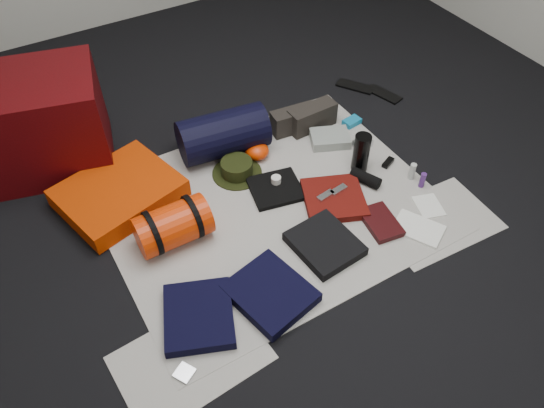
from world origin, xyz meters
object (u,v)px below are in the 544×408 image
water_bottle (361,153)px  red_cabinet (43,122)px  paperback_book (381,222)px  navy_duffel (223,134)px  sleeping_pad (119,193)px  compact_camera (363,143)px  stuff_sack (173,226)px

water_bottle → red_cabinet: bearing=146.7°
paperback_book → navy_duffel: bearing=123.8°
sleeping_pad → water_bottle: (1.19, -0.43, 0.06)m
sleeping_pad → navy_duffel: 0.64m
navy_duffel → compact_camera: bearing=-19.8°
sleeping_pad → compact_camera: (1.32, -0.29, -0.03)m
red_cabinet → paperback_book: bearing=-32.1°
sleeping_pad → red_cabinet: bearing=112.2°
sleeping_pad → water_bottle: bearing=-19.8°
stuff_sack → navy_duffel: navy_duffel is taller
water_bottle → navy_duffel: bearing=138.7°
sleeping_pad → compact_camera: bearing=-12.5°
red_cabinet → navy_duffel: (0.83, -0.42, -0.13)m
navy_duffel → water_bottle: navy_duffel is taller
red_cabinet → water_bottle: bearing=-19.1°
navy_duffel → red_cabinet: bearing=160.6°
compact_camera → navy_duffel: bearing=154.9°
sleeping_pad → compact_camera: 1.36m
sleeping_pad → navy_duffel: (0.63, 0.07, 0.07)m
navy_duffel → compact_camera: size_ratio=4.68×
compact_camera → paperback_book: compact_camera is taller
stuff_sack → navy_duffel: size_ratio=0.72×
red_cabinet → paperback_book: 1.81m
red_cabinet → navy_duffel: 0.94m
stuff_sack → compact_camera: stuff_sack is taller
sleeping_pad → paperback_book: 1.32m
compact_camera → paperback_book: size_ratio=0.46×
water_bottle → paperback_book: size_ratio=0.99×
stuff_sack → water_bottle: bearing=-2.4°
stuff_sack → paperback_book: bearing=-25.1°
red_cabinet → water_bottle: red_cabinet is taller
sleeping_pad → paperback_book: bearing=-38.0°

